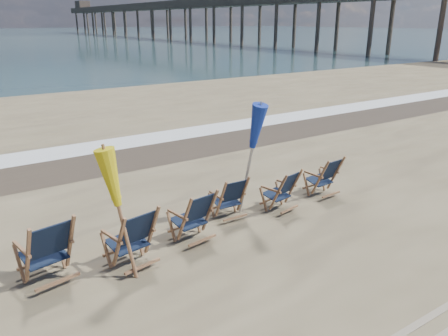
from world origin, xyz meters
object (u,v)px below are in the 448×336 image
object	(u,v)px
beach_chair_0	(71,244)
umbrella_yellow	(119,184)
beach_chair_5	(336,174)
fishing_pier	(183,15)
beach_chair_1	(152,233)
beach_chair_4	(293,188)
beach_chair_2	(210,213)
beach_chair_3	(243,196)
umbrella_blue	(249,129)

from	to	relation	value
beach_chair_0	umbrella_yellow	distance (m)	1.25
beach_chair_5	fishing_pier	world-z (taller)	fishing_pier
beach_chair_1	beach_chair_4	distance (m)	3.34
beach_chair_2	beach_chair_5	world-z (taller)	beach_chair_2
beach_chair_4	umbrella_yellow	world-z (taller)	umbrella_yellow
beach_chair_0	beach_chair_5	size ratio (longest dim) A/B	1.18
beach_chair_0	beach_chair_4	bearing A→B (deg)	170.67
beach_chair_0	beach_chair_3	distance (m)	3.41
beach_chair_1	beach_chair_5	world-z (taller)	beach_chair_1
beach_chair_5	umbrella_blue	world-z (taller)	umbrella_blue
beach_chair_1	beach_chair_2	world-z (taller)	beach_chair_1
beach_chair_1	beach_chair_4	world-z (taller)	beach_chair_1
beach_chair_2	umbrella_blue	distance (m)	1.74
beach_chair_0	umbrella_blue	bearing A→B (deg)	174.13
beach_chair_3	fishing_pier	distance (m)	81.76
beach_chair_0	beach_chair_2	bearing A→B (deg)	167.62
beach_chair_3	beach_chair_4	size ratio (longest dim) A/B	1.00
umbrella_blue	fishing_pier	world-z (taller)	fishing_pier
beach_chair_3	beach_chair_5	xyz separation A→B (m)	(2.42, -0.17, 0.02)
beach_chair_3	beach_chair_5	size ratio (longest dim) A/B	0.96
beach_chair_2	umbrella_blue	bearing A→B (deg)	-170.56
beach_chair_5	umbrella_blue	distance (m)	2.68
beach_chair_5	umbrella_yellow	bearing A→B (deg)	2.61
beach_chair_2	umbrella_yellow	xyz separation A→B (m)	(-1.73, -0.37, 1.02)
beach_chair_1	fishing_pier	xyz separation A→B (m)	(40.11, 72.92, 4.12)
beach_chair_3	umbrella_yellow	bearing A→B (deg)	17.38
beach_chair_1	beach_chair_3	bearing A→B (deg)	-175.45
beach_chair_4	beach_chair_3	bearing A→B (deg)	-23.33
beach_chair_1	beach_chair_2	bearing A→B (deg)	178.94
beach_chair_1	umbrella_yellow	xyz separation A→B (m)	(-0.53, -0.17, 0.99)
beach_chair_0	beach_chair_2	distance (m)	2.39
beach_chair_4	beach_chair_5	distance (m)	1.31
beach_chair_0	beach_chair_5	distance (m)	5.81
beach_chair_4	umbrella_blue	bearing A→B (deg)	-22.38
umbrella_blue	umbrella_yellow	bearing A→B (deg)	-165.56
beach_chair_4	umbrella_blue	xyz separation A→B (m)	(-1.01, 0.19, 1.34)
beach_chair_3	beach_chair_5	world-z (taller)	beach_chair_5
beach_chair_3	umbrella_yellow	world-z (taller)	umbrella_yellow
beach_chair_5	fishing_pier	bearing A→B (deg)	-120.06
beach_chair_4	beach_chair_5	world-z (taller)	beach_chair_5
beach_chair_1	beach_chair_4	xyz separation A→B (m)	(3.32, 0.37, -0.07)
umbrella_yellow	beach_chair_1	bearing A→B (deg)	17.75
umbrella_yellow	fishing_pier	distance (m)	83.68
beach_chair_0	fishing_pier	xyz separation A→B (m)	(41.29, 72.64, 4.09)
beach_chair_2	beach_chair_4	size ratio (longest dim) A/B	1.09
beach_chair_2	beach_chair_5	bearing A→B (deg)	175.18
umbrella_yellow	fishing_pier	xyz separation A→B (m)	(40.63, 73.09, 3.13)
beach_chair_0	beach_chair_1	size ratio (longest dim) A/B	1.05
beach_chair_5	beach_chair_3	bearing A→B (deg)	-7.99
beach_chair_3	beach_chair_4	world-z (taller)	beach_chair_4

